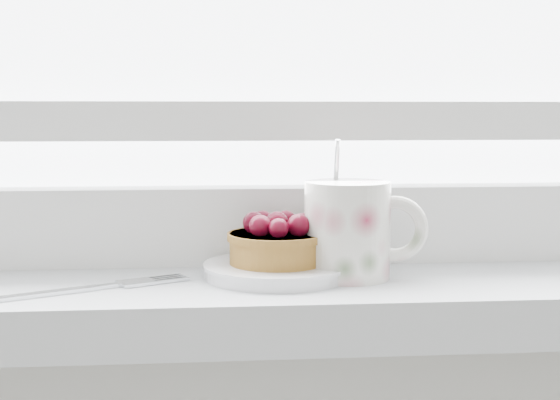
{
  "coord_description": "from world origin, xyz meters",
  "views": [
    {
      "loc": [
        -0.04,
        1.26,
        1.08
      ],
      "look_at": [
        0.02,
        1.88,
        1.01
      ],
      "focal_mm": 50.0,
      "sensor_mm": 36.0,
      "label": 1
    }
  ],
  "objects": [
    {
      "name": "saucer",
      "position": [
        0.02,
        1.9,
        0.95
      ],
      "size": [
        0.12,
        0.12,
        0.01
      ],
      "primitive_type": "cylinder",
      "color": "white",
      "rests_on": "windowsill"
    },
    {
      "name": "raspberry_tart",
      "position": [
        0.02,
        1.9,
        0.97
      ],
      "size": [
        0.08,
        0.08,
        0.04
      ],
      "color": "brown",
      "rests_on": "saucer"
    },
    {
      "name": "floral_mug",
      "position": [
        0.08,
        1.89,
        0.98
      ],
      "size": [
        0.11,
        0.08,
        0.12
      ],
      "color": "silver",
      "rests_on": "windowsill"
    },
    {
      "name": "fork",
      "position": [
        -0.14,
        1.86,
        0.94
      ],
      "size": [
        0.17,
        0.1,
        0.0
      ],
      "color": "silver",
      "rests_on": "windowsill"
    }
  ]
}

